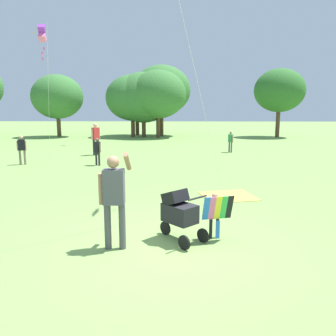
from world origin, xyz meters
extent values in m
plane|color=#75994C|center=(0.00, 0.00, 0.00)|extent=(120.00, 120.00, 0.00)
cylinder|color=brown|center=(-10.40, 24.27, 0.87)|extent=(0.36, 0.36, 1.74)
ellipsoid|color=#387033|center=(-10.40, 24.27, 3.56)|extent=(4.56, 4.10, 3.87)
cylinder|color=brown|center=(-3.72, 24.47, 0.78)|extent=(0.36, 0.36, 1.57)
ellipsoid|color=#387033|center=(-3.72, 24.47, 3.47)|extent=(4.75, 4.28, 4.04)
cylinder|color=brown|center=(-3.54, 26.28, 0.99)|extent=(0.36, 0.36, 1.98)
ellipsoid|color=#2D6628|center=(-3.54, 26.28, 3.40)|extent=(3.56, 3.20, 3.02)
cylinder|color=brown|center=(-2.74, 24.41, 0.71)|extent=(0.36, 0.36, 1.41)
ellipsoid|color=#387033|center=(-2.74, 24.41, 3.49)|extent=(5.20, 4.68, 4.42)
cylinder|color=brown|center=(-1.40, 23.74, 0.90)|extent=(0.36, 0.36, 1.80)
ellipsoid|color=#387033|center=(-1.40, 23.74, 3.74)|extent=(4.86, 4.37, 4.13)
cylinder|color=brown|center=(-1.20, 25.72, 1.02)|extent=(0.36, 0.36, 2.04)
ellipsoid|color=#387033|center=(-1.20, 25.72, 4.18)|extent=(5.35, 4.81, 4.55)
cylinder|color=brown|center=(9.24, 24.52, 1.16)|extent=(0.36, 0.36, 2.32)
ellipsoid|color=#2D6628|center=(9.24, 24.52, 4.10)|extent=(4.43, 3.99, 3.77)
cylinder|color=#232328|center=(1.07, 0.46, 0.23)|extent=(0.07, 0.07, 0.46)
cylinder|color=#232328|center=(0.93, 0.43, 0.23)|extent=(0.07, 0.07, 0.46)
cube|color=#2D8C4C|center=(1.00, 0.44, 0.63)|extent=(0.22, 0.17, 0.34)
cylinder|color=#A37556|center=(1.12, 0.47, 0.60)|extent=(0.05, 0.05, 0.30)
cylinder|color=#A37556|center=(0.88, 0.41, 0.60)|extent=(0.05, 0.05, 0.30)
sphere|color=#A37556|center=(1.00, 0.44, 0.87)|extent=(0.12, 0.12, 0.12)
cube|color=black|center=(1.27, 0.33, 0.68)|extent=(0.16, 0.20, 0.49)
cube|color=green|center=(1.16, 0.30, 0.68)|extent=(0.16, 0.20, 0.49)
cube|color=yellow|center=(1.04, 0.27, 0.68)|extent=(0.16, 0.20, 0.49)
cube|color=pink|center=(0.93, 0.24, 0.68)|extent=(0.16, 0.20, 0.49)
cube|color=blue|center=(0.81, 0.21, 0.68)|extent=(0.16, 0.20, 0.49)
cube|color=blue|center=(1.05, 0.25, 0.25)|extent=(0.08, 0.03, 0.36)
cylinder|color=#4C4C51|center=(-1.02, -0.12, 0.43)|extent=(0.13, 0.13, 0.86)
cylinder|color=#4C4C51|center=(-0.75, -0.12, 0.43)|extent=(0.13, 0.13, 0.86)
cube|color=#4C4C56|center=(-0.89, -0.12, 1.18)|extent=(0.38, 0.24, 0.64)
cylinder|color=#A37556|center=(-1.12, -0.12, 1.13)|extent=(0.09, 0.09, 0.57)
cylinder|color=#A37556|center=(-0.66, 0.03, 1.62)|extent=(0.10, 0.52, 0.40)
sphere|color=#A37556|center=(-0.89, -0.12, 1.63)|extent=(0.22, 0.22, 0.22)
cylinder|color=black|center=(0.02, 0.60, 0.14)|extent=(0.22, 0.23, 0.28)
cylinder|color=black|center=(0.39, -0.16, 0.14)|extent=(0.22, 0.23, 0.28)
cylinder|color=black|center=(0.76, 0.21, 0.14)|extent=(0.22, 0.23, 0.28)
cube|color=black|center=(0.31, 0.30, 0.56)|extent=(0.76, 0.77, 0.36)
cube|color=black|center=(0.22, 0.39, 0.86)|extent=(0.59, 0.59, 0.35)
cylinder|color=black|center=(0.63, -0.03, 0.96)|extent=(0.37, 0.36, 0.04)
cylinder|color=silver|center=(0.48, 1.65, 4.00)|extent=(2.26, 3.26, 8.00)
cube|color=purple|center=(-5.56, 9.06, 5.92)|extent=(0.35, 0.40, 0.35)
cube|color=pink|center=(-5.56, 9.06, 5.55)|extent=(0.35, 0.40, 0.35)
cube|color=pink|center=(-5.54, 9.10, 5.12)|extent=(0.08, 0.03, 0.14)
cube|color=pink|center=(-5.60, 9.07, 4.90)|extent=(0.09, 0.06, 0.14)
cube|color=pink|center=(-5.59, 9.06, 4.68)|extent=(0.08, 0.03, 0.14)
cylinder|color=silver|center=(-4.97, 7.78, 2.77)|extent=(1.20, 2.57, 5.54)
cube|color=#F4A319|center=(-12.45, 25.37, 9.25)|extent=(0.28, 0.30, 0.32)
cylinder|color=#232328|center=(-3.28, 9.01, 0.31)|extent=(0.09, 0.09, 0.62)
cylinder|color=#232328|center=(-3.43, 9.12, 0.31)|extent=(0.09, 0.09, 0.62)
cube|color=black|center=(-3.36, 9.07, 0.85)|extent=(0.32, 0.29, 0.46)
cylinder|color=brown|center=(-3.22, 8.97, 0.81)|extent=(0.07, 0.07, 0.41)
cylinder|color=brown|center=(-3.49, 9.17, 0.81)|extent=(0.07, 0.07, 0.41)
sphere|color=brown|center=(-3.36, 9.07, 1.17)|extent=(0.16, 0.16, 0.16)
cylinder|color=#7F705B|center=(-6.77, 9.20, 0.33)|extent=(0.10, 0.10, 0.66)
cylinder|color=#7F705B|center=(-6.97, 9.16, 0.33)|extent=(0.10, 0.10, 0.66)
cube|color=black|center=(-6.87, 9.18, 0.91)|extent=(0.32, 0.23, 0.50)
cylinder|color=tan|center=(-6.69, 9.21, 0.88)|extent=(0.07, 0.07, 0.44)
cylinder|color=tan|center=(-7.05, 9.14, 0.88)|extent=(0.07, 0.07, 0.44)
sphere|color=tan|center=(-6.87, 9.18, 1.27)|extent=(0.17, 0.17, 0.17)
cylinder|color=#232328|center=(-4.14, 12.55, 0.44)|extent=(0.13, 0.13, 0.87)
cylinder|color=#232328|center=(-4.32, 12.34, 0.44)|extent=(0.13, 0.13, 0.87)
cube|color=red|center=(-4.23, 12.45, 1.20)|extent=(0.43, 0.44, 0.65)
cylinder|color=beige|center=(-4.07, 12.63, 1.15)|extent=(0.09, 0.09, 0.58)
cylinder|color=beige|center=(-4.38, 12.27, 1.15)|extent=(0.09, 0.09, 0.58)
sphere|color=beige|center=(-4.23, 12.45, 1.66)|extent=(0.23, 0.23, 0.23)
cylinder|color=#4C4C51|center=(3.44, 13.69, 0.30)|extent=(0.09, 0.09, 0.61)
cylinder|color=#4C4C51|center=(3.34, 13.85, 0.30)|extent=(0.09, 0.09, 0.61)
cube|color=#2D8C4C|center=(3.39, 13.77, 0.84)|extent=(0.28, 0.31, 0.46)
cylinder|color=#A37556|center=(3.48, 13.63, 0.81)|extent=(0.07, 0.07, 0.41)
cylinder|color=#A37556|center=(3.30, 13.91, 0.81)|extent=(0.07, 0.07, 0.41)
sphere|color=#A37556|center=(3.39, 13.77, 1.16)|extent=(0.16, 0.16, 0.16)
cube|color=gold|center=(1.77, 3.71, 0.01)|extent=(1.76, 1.63, 0.02)
camera|label=1|loc=(0.25, -6.02, 2.58)|focal=36.09mm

